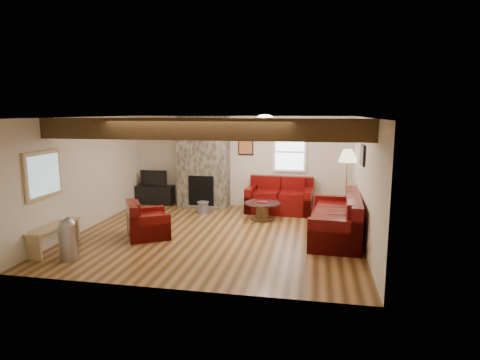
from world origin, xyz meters
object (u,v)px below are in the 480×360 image
Objects in this scene: coffee_table at (262,211)px; television at (155,178)px; loveseat at (280,195)px; floor_lamp at (347,160)px; tv_cabinet at (155,195)px; sofa_three at (335,216)px; armchair_red at (148,219)px.

television is (-3.24, 1.13, 0.54)m from coffee_table.
coffee_table is (-0.35, -0.83, -0.24)m from loveseat.
loveseat is at bearing 169.84° from floor_lamp.
tv_cabinet is 5.42m from floor_lamp.
tv_cabinet is (-4.93, 2.24, -0.19)m from sofa_three.
loveseat is at bearing -74.83° from armchair_red.
armchair_red is at bearing -77.04° from sofa_three.
sofa_three is at bearing -24.39° from television.
loveseat reaches higher than armchair_red.
sofa_three is 1.95m from floor_lamp.
floor_lamp is at bearing -7.00° from loveseat.
floor_lamp reaches higher than television.
television is 5.33m from floor_lamp.
loveseat is 3.65m from armchair_red.
armchair_red is 1.07× the size of coffee_table.
armchair_red is 3.12m from television.
tv_cabinet is (-1.04, 2.92, -0.11)m from armchair_red.
loveseat reaches higher than coffee_table.
sofa_three is 1.38× the size of floor_lamp.
sofa_three is 1.39× the size of loveseat.
sofa_three reaches higher than armchair_red.
tv_cabinet is (-3.24, 1.13, 0.05)m from coffee_table.
floor_lamp is at bearing 171.97° from sofa_three.
loveseat is 1.60× the size of tv_cabinet.
tv_cabinet is at bearing -111.38° from sofa_three.
armchair_red reaches higher than tv_cabinet.
television is at bearing -10.91° from armchair_red.
loveseat reaches higher than tv_cabinet.
sofa_three is 3.95m from armchair_red.
sofa_three is at bearing -110.66° from armchair_red.
sofa_three is at bearing -52.17° from loveseat.
television reaches higher than coffee_table.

